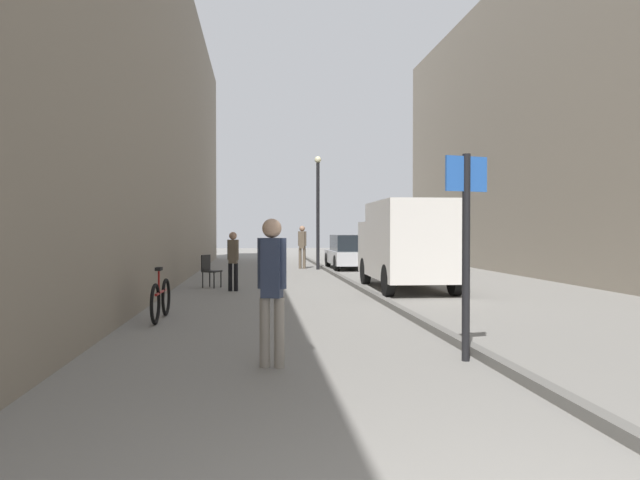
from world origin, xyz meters
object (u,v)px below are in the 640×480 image
at_px(parked_car, 351,252).
at_px(bicycle_leaning, 161,299).
at_px(pedestrian_main_foreground, 272,282).
at_px(street_sign_post, 466,238).
at_px(pedestrian_mid_block, 233,257).
at_px(pedestrian_far_crossing, 302,244).
at_px(lamp_post, 318,205).
at_px(delivery_van, 406,243).
at_px(cafe_chair_near_window, 209,269).

xyz_separation_m(parked_car, bicycle_leaning, (-5.80, -13.79, -0.33)).
bearing_deg(pedestrian_main_foreground, street_sign_post, 17.95).
bearing_deg(bicycle_leaning, pedestrian_mid_block, 78.54).
bearing_deg(street_sign_post, bicycle_leaning, -55.88).
bearing_deg(pedestrian_far_crossing, lamp_post, -24.41).
relative_size(pedestrian_far_crossing, bicycle_leaning, 1.04).
distance_m(parked_car, bicycle_leaning, 14.96).
height_order(delivery_van, lamp_post, lamp_post).
distance_m(pedestrian_main_foreground, lamp_post, 17.51).
distance_m(pedestrian_mid_block, pedestrian_far_crossing, 9.39).
relative_size(delivery_van, cafe_chair_near_window, 5.25).
bearing_deg(delivery_van, lamp_post, 101.65).
xyz_separation_m(pedestrian_mid_block, parked_car, (4.68, 8.84, -0.21)).
xyz_separation_m(pedestrian_far_crossing, bicycle_leaning, (-3.71, -13.97, -0.69)).
xyz_separation_m(pedestrian_far_crossing, delivery_van, (2.18, -9.10, 0.23)).
relative_size(delivery_van, parked_car, 1.17).
height_order(lamp_post, cafe_chair_near_window, lamp_post).
distance_m(pedestrian_main_foreground, pedestrian_far_crossing, 17.96).
bearing_deg(pedestrian_far_crossing, delivery_van, -56.11).
distance_m(delivery_van, lamp_post, 8.75).
bearing_deg(delivery_van, bicycle_leaning, -139.24).
distance_m(street_sign_post, bicycle_leaning, 5.91).
xyz_separation_m(pedestrian_main_foreground, cafe_chair_near_window, (-1.53, 9.92, -0.48)).
xyz_separation_m(pedestrian_far_crossing, cafe_chair_near_window, (-3.32, -7.95, -0.52)).
bearing_deg(cafe_chair_near_window, delivery_van, 105.59).
bearing_deg(parked_car, cafe_chair_near_window, -124.81).
height_order(pedestrian_far_crossing, delivery_van, delivery_van).
distance_m(pedestrian_main_foreground, street_sign_post, 2.49).
relative_size(street_sign_post, lamp_post, 0.55).
height_order(pedestrian_main_foreground, delivery_van, delivery_van).
bearing_deg(delivery_van, street_sign_post, -98.80).
height_order(street_sign_post, cafe_chair_near_window, street_sign_post).
bearing_deg(pedestrian_main_foreground, parked_car, 93.78).
xyz_separation_m(lamp_post, bicycle_leaning, (-4.33, -13.36, -2.34)).
xyz_separation_m(pedestrian_mid_block, delivery_van, (4.78, -0.08, 0.37)).
distance_m(delivery_van, street_sign_post, 8.83).
height_order(delivery_van, cafe_chair_near_window, delivery_van).
bearing_deg(pedestrian_far_crossing, parked_car, 15.37).
bearing_deg(cafe_chair_near_window, bicycle_leaning, 23.71).
relative_size(pedestrian_far_crossing, parked_car, 0.44).
bearing_deg(parked_car, pedestrian_far_crossing, 174.98).
xyz_separation_m(pedestrian_mid_block, pedestrian_far_crossing, (2.59, 9.02, 0.14)).
bearing_deg(bicycle_leaning, delivery_van, 40.80).
bearing_deg(street_sign_post, lamp_post, -104.50).
height_order(pedestrian_main_foreground, cafe_chair_near_window, pedestrian_main_foreground).
xyz_separation_m(pedestrian_main_foreground, pedestrian_mid_block, (-0.81, 8.85, -0.10)).
relative_size(parked_car, street_sign_post, 1.62).
distance_m(bicycle_leaning, cafe_chair_near_window, 6.04).
height_order(pedestrian_mid_block, street_sign_post, street_sign_post).
bearing_deg(cafe_chair_near_window, street_sign_post, 49.39).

